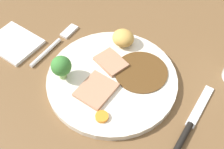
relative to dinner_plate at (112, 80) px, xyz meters
The scene contains 11 objects.
dining_table 2.67cm from the dinner_plate, 128.67° to the right, with size 120.00×84.00×3.60cm, color brown.
dinner_plate is the anchor object (origin of this frame).
gravy_pool 6.16cm from the dinner_plate, 48.45° to the left, with size 10.93×10.93×0.30cm, color #563819.
meat_slice_main 3.97cm from the dinner_plate, 128.80° to the left, with size 6.38×4.69×0.80cm, color tan.
meat_slice_under 4.66cm from the dinner_plate, 94.95° to the right, with size 7.28×6.16×0.80cm, color tan.
roast_potato_left 10.13cm from the dinner_plate, 110.90° to the left, with size 4.48×4.84×3.47cm, color tan.
carrot_coin_front 9.49cm from the dinner_plate, 66.14° to the right, with size 2.46×2.46×0.64cm, color orange.
broccoli_floret 10.60cm from the dinner_plate, 146.28° to the right, with size 4.06×4.06×5.39cm.
fork 16.54cm from the dinner_plate, behind, with size 2.13×15.28×0.90cm.
knife 17.65cm from the dinner_plate, ahead, with size 2.36×18.55×1.20cm.
folded_napkin 24.67cm from the dinner_plate, behind, with size 11.00×9.00×0.80cm, color white.
Camera 1 is at (22.16, -29.90, 53.38)cm, focal length 48.68 mm.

